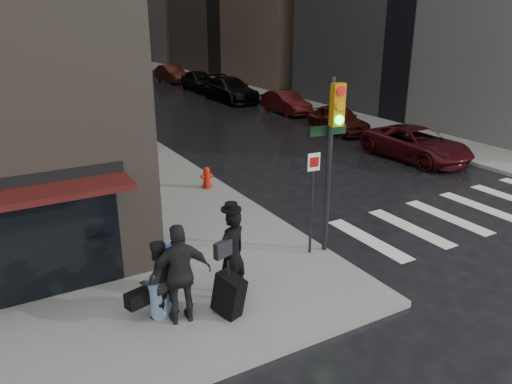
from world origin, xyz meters
TOP-DOWN VIEW (x-y plane):
  - ground at (0.00, 0.00)m, footprint 140.00×140.00m
  - sidewalk_left at (0.00, 27.00)m, footprint 4.00×50.00m
  - sidewalk_right at (13.50, 27.00)m, footprint 3.00×50.00m
  - crosswalk at (7.50, 1.00)m, footprint 8.50×3.00m
  - man_overcoat at (-1.26, -0.03)m, footprint 1.11×1.39m
  - man_jeans at (-2.80, 0.16)m, footprint 1.20×0.83m
  - man_greycoat at (-2.45, -0.23)m, footprint 1.27×0.67m
  - traffic_light at (1.85, 0.80)m, footprint 1.09×0.53m
  - fire_hydrant at (1.28, 6.78)m, footprint 0.42×0.33m
  - parked_car_0 at (10.63, 6.08)m, footprint 2.44×4.98m
  - parked_car_1 at (11.03, 11.76)m, footprint 1.86×4.12m
  - parked_car_2 at (11.48, 17.43)m, footprint 1.48×4.06m
  - parked_car_3 at (10.55, 23.11)m, footprint 2.32×5.60m
  - parked_car_4 at (10.70, 28.79)m, footprint 2.09×4.68m
  - parked_car_5 at (10.57, 34.46)m, footprint 1.79×4.56m

SIDE VIEW (x-z plane):
  - ground at x=0.00m, z-range 0.00..0.00m
  - crosswalk at x=7.50m, z-range 0.00..0.01m
  - sidewalk_left at x=0.00m, z-range 0.00..0.15m
  - sidewalk_right at x=13.50m, z-range 0.00..0.15m
  - fire_hydrant at x=1.28m, z-range 0.11..0.86m
  - parked_car_2 at x=11.48m, z-range 0.00..1.33m
  - parked_car_0 at x=10.63m, z-range 0.00..1.36m
  - parked_car_1 at x=11.03m, z-range 0.00..1.37m
  - parked_car_5 at x=10.57m, z-range 0.00..1.48m
  - parked_car_4 at x=10.70m, z-range 0.00..1.56m
  - parked_car_3 at x=10.55m, z-range 0.00..1.62m
  - man_jeans at x=-2.80m, z-range 0.15..1.80m
  - man_overcoat at x=-1.26m, z-range -0.02..2.16m
  - man_greycoat at x=-2.45m, z-range 0.15..2.21m
  - traffic_light at x=1.85m, z-range 0.78..5.15m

